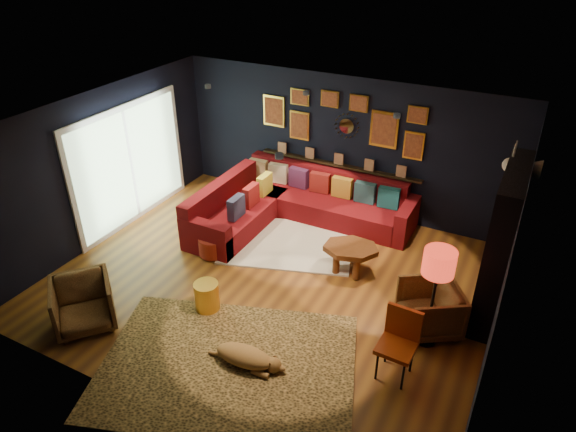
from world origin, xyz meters
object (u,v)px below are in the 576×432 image
at_px(armchair_left, 83,302).
at_px(orange_chair, 399,338).
at_px(pouf, 213,245).
at_px(armchair_right, 430,307).
at_px(gold_stool, 207,296).
at_px(floor_lamp, 438,267).
at_px(coffee_table, 350,251).
at_px(sectional, 289,205).
at_px(dog, 244,353).

xyz_separation_m(armchair_left, orange_chair, (4.10, 1.14, 0.15)).
bearing_deg(pouf, armchair_right, -2.46).
relative_size(pouf, gold_stool, 1.08).
height_order(pouf, gold_stool, gold_stool).
height_order(gold_stool, floor_lamp, floor_lamp).
height_order(coffee_table, armchair_left, armchair_left).
distance_m(sectional, orange_chair, 3.98).
distance_m(sectional, gold_stool, 2.81).
bearing_deg(orange_chair, floor_lamp, 75.41).
distance_m(gold_stool, orange_chair, 2.81).
relative_size(coffee_table, orange_chair, 1.13).
distance_m(pouf, floor_lamp, 3.88).
distance_m(sectional, armchair_left, 4.04).
bearing_deg(dog, armchair_left, -175.00).
relative_size(pouf, orange_chair, 0.52).
relative_size(armchair_left, gold_stool, 1.77).
xyz_separation_m(sectional, coffee_table, (1.61, -1.00, 0.07)).
height_order(armchair_left, gold_stool, armchair_left).
distance_m(pouf, armchair_left, 2.33).
bearing_deg(pouf, floor_lamp, -6.38).
bearing_deg(pouf, armchair_left, -104.66).
distance_m(coffee_table, dog, 2.54).
distance_m(armchair_left, armchair_right, 4.74).
relative_size(gold_stool, floor_lamp, 0.31).
distance_m(coffee_table, orange_chair, 2.15).
distance_m(pouf, armchair_right, 3.68).
bearing_deg(coffee_table, pouf, -164.66).
xyz_separation_m(pouf, orange_chair, (3.51, -1.11, 0.36)).
bearing_deg(sectional, gold_stool, -87.67).
bearing_deg(pouf, dog, -46.89).
relative_size(coffee_table, pouf, 2.17).
xyz_separation_m(armchair_right, floor_lamp, (0.05, -0.26, 0.84)).
bearing_deg(pouf, coffee_table, 15.34).
xyz_separation_m(sectional, dog, (1.16, -3.49, -0.14)).
height_order(pouf, orange_chair, orange_chair).
xyz_separation_m(gold_stool, dog, (1.04, -0.68, -0.04)).
distance_m(armchair_left, orange_chair, 4.26).
bearing_deg(coffee_table, armchair_left, -134.48).
relative_size(sectional, coffee_table, 3.24).
bearing_deg(armchair_right, dog, -80.46).
xyz_separation_m(coffee_table, gold_stool, (-1.50, -1.81, -0.17)).
relative_size(sectional, pouf, 7.04).
bearing_deg(dog, orange_chair, 20.13).
relative_size(pouf, dog, 0.46).
height_order(sectional, orange_chair, orange_chair).
xyz_separation_m(pouf, gold_stool, (0.72, -1.20, 0.04)).
bearing_deg(floor_lamp, armchair_right, 100.96).
xyz_separation_m(armchair_left, gold_stool, (1.31, 1.05, -0.17)).
bearing_deg(gold_stool, sectional, 92.33).
bearing_deg(coffee_table, sectional, 148.23).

